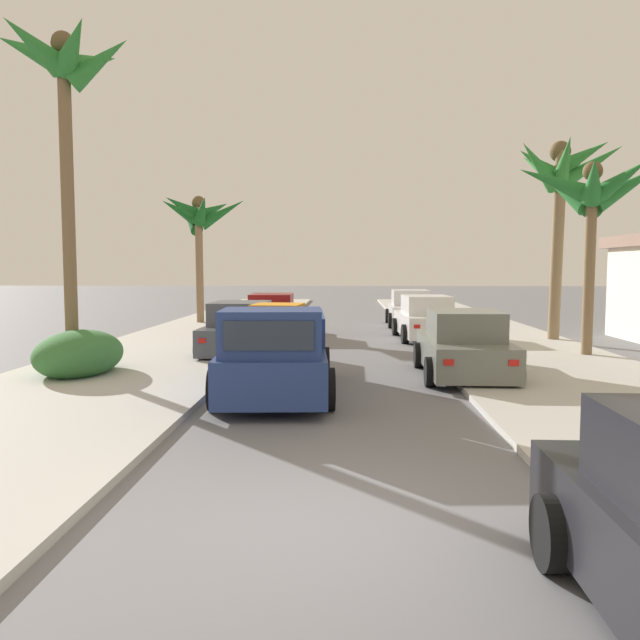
{
  "coord_description": "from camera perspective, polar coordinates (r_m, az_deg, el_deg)",
  "views": [
    {
      "loc": [
        0.17,
        -6.02,
        2.53
      ],
      "look_at": [
        -0.49,
        10.02,
        1.2
      ],
      "focal_mm": 36.0,
      "sensor_mm": 36.0,
      "label": 1
    }
  ],
  "objects": [
    {
      "name": "pickup_truck",
      "position": [
        12.64,
        -3.97,
        -3.07
      ],
      "size": [
        2.44,
        5.31,
        1.8
      ],
      "color": "navy",
      "rests_on": "ground"
    },
    {
      "name": "palm_tree_right_mid",
      "position": [
        19.27,
        22.96,
        10.32
      ],
      "size": [
        3.95,
        3.74,
        5.47
      ],
      "color": "brown",
      "rests_on": "ground"
    },
    {
      "name": "palm_tree_left_fore",
      "position": [
        28.58,
        -10.72,
        8.91
      ],
      "size": [
        3.85,
        3.44,
        5.66
      ],
      "color": "#846B4C",
      "rests_on": "ground"
    },
    {
      "name": "ground_plane",
      "position": [
        6.53,
        0.75,
        -18.05
      ],
      "size": [
        160.0,
        160.0,
        0.0
      ],
      "primitive_type": "plane",
      "color": "slate"
    },
    {
      "name": "sidewalk_left",
      "position": [
        18.93,
        -13.77,
        -2.9
      ],
      "size": [
        5.16,
        60.0,
        0.12
      ],
      "primitive_type": "cube",
      "color": "beige",
      "rests_on": "ground"
    },
    {
      "name": "car_left_mid",
      "position": [
        22.73,
        9.4,
        0.09
      ],
      "size": [
        2.17,
        4.32,
        1.54
      ],
      "color": "silver",
      "rests_on": "ground"
    },
    {
      "name": "sidewalk_right",
      "position": [
        18.84,
        17.47,
        -3.02
      ],
      "size": [
        5.16,
        60.0,
        0.12
      ],
      "primitive_type": "cube",
      "color": "beige",
      "rests_on": "ground"
    },
    {
      "name": "hedge_bush",
      "position": [
        15.61,
        -20.61,
        -2.85
      ],
      "size": [
        1.8,
        2.8,
        1.1
      ],
      "primitive_type": "ellipsoid",
      "color": "#387538",
      "rests_on": "ground"
    },
    {
      "name": "palm_tree_left_mid",
      "position": [
        16.55,
        -21.69,
        19.04
      ],
      "size": [
        3.17,
        3.14,
        7.92
      ],
      "color": "brown",
      "rests_on": "ground"
    },
    {
      "name": "car_right_far",
      "position": [
        28.06,
        8.03,
        0.98
      ],
      "size": [
        2.08,
        4.28,
        1.54
      ],
      "color": "silver",
      "rests_on": "ground"
    },
    {
      "name": "car_right_mid",
      "position": [
        15.09,
        12.67,
        -2.29
      ],
      "size": [
        2.08,
        4.29,
        1.54
      ],
      "color": "slate",
      "rests_on": "ground"
    },
    {
      "name": "curb_left",
      "position": [
        18.64,
        -10.28,
        -2.99
      ],
      "size": [
        0.16,
        60.0,
        0.1
      ],
      "primitive_type": "cube",
      "color": "silver",
      "rests_on": "ground"
    },
    {
      "name": "car_left_far",
      "position": [
        18.59,
        -7.03,
        -0.91
      ],
      "size": [
        2.07,
        4.28,
        1.54
      ],
      "color": "#474C56",
      "rests_on": "ground"
    },
    {
      "name": "palm_tree_right_fore",
      "position": [
        22.81,
        20.64,
        11.8
      ],
      "size": [
        3.83,
        4.12,
        6.65
      ],
      "color": "#846B4C",
      "rests_on": "ground"
    },
    {
      "name": "car_right_near",
      "position": [
        23.86,
        -4.33,
        0.35
      ],
      "size": [
        2.11,
        4.3,
        1.54
      ],
      "color": "maroon",
      "rests_on": "ground"
    },
    {
      "name": "curb_right",
      "position": [
        18.57,
        13.94,
        -3.08
      ],
      "size": [
        0.16,
        60.0,
        0.1
      ],
      "primitive_type": "cube",
      "color": "silver",
      "rests_on": "ground"
    }
  ]
}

